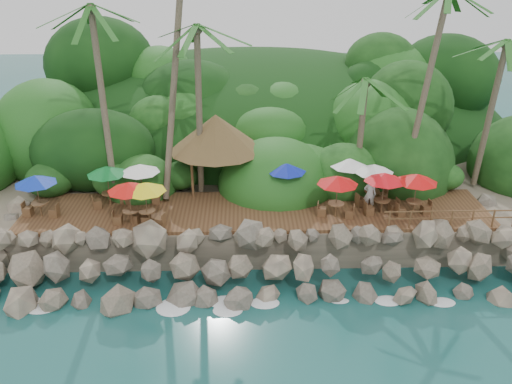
{
  "coord_description": "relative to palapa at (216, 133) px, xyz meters",
  "views": [
    {
      "loc": [
        -0.69,
        -20.95,
        15.59
      ],
      "look_at": [
        0.0,
        6.0,
        3.4
      ],
      "focal_mm": 37.45,
      "sensor_mm": 36.0,
      "label": 1
    }
  ],
  "objects": [
    {
      "name": "dining_clusters",
      "position": [
        1.8,
        -3.4,
        -1.48
      ],
      "size": [
        22.68,
        5.44,
        2.42
      ],
      "color": "brown",
      "rests_on": "terrace"
    },
    {
      "name": "land_base",
      "position": [
        2.28,
        6.7,
        -4.74
      ],
      "size": [
        32.0,
        25.2,
        2.1
      ],
      "primitive_type": "cube",
      "color": "gray",
      "rests_on": "ground"
    },
    {
      "name": "railing",
      "position": [
        12.5,
        -5.65,
        -2.89
      ],
      "size": [
        7.2,
        0.1,
        1.0
      ],
      "color": "brown",
      "rests_on": "terrace"
    },
    {
      "name": "ground",
      "position": [
        2.28,
        -9.3,
        -5.79
      ],
      "size": [
        140.0,
        140.0,
        0.0
      ],
      "primitive_type": "plane",
      "color": "#19514F",
      "rests_on": "ground"
    },
    {
      "name": "waiter",
      "position": [
        8.64,
        -3.37,
        -2.56
      ],
      "size": [
        0.79,
        0.64,
        1.87
      ],
      "primitive_type": "imported",
      "rotation": [
        0.0,
        0.0,
        2.81
      ],
      "color": "white",
      "rests_on": "terrace"
    },
    {
      "name": "jungle_hill",
      "position": [
        2.28,
        14.2,
        -5.79
      ],
      "size": [
        44.8,
        28.0,
        15.4
      ],
      "primitive_type": "ellipsoid",
      "color": "#143811",
      "rests_on": "ground"
    },
    {
      "name": "foam_line",
      "position": [
        2.28,
        -9.0,
        -5.76
      ],
      "size": [
        25.2,
        0.8,
        0.06
      ],
      "color": "white",
      "rests_on": "ground"
    },
    {
      "name": "terrace",
      "position": [
        2.28,
        -3.3,
        -3.59
      ],
      "size": [
        26.0,
        5.0,
        0.2
      ],
      "primitive_type": "cube",
      "color": "brown",
      "rests_on": "land_base"
    },
    {
      "name": "palms",
      "position": [
        4.54,
        -0.62,
        6.55
      ],
      "size": [
        28.2,
        6.8,
        14.4
      ],
      "color": "brown",
      "rests_on": "ground"
    },
    {
      "name": "seawall",
      "position": [
        2.28,
        -7.3,
        -4.64
      ],
      "size": [
        29.0,
        4.0,
        2.3
      ],
      "primitive_type": null,
      "color": "gray",
      "rests_on": "ground"
    },
    {
      "name": "palapa",
      "position": [
        0.0,
        0.0,
        0.0
      ],
      "size": [
        5.62,
        5.62,
        4.6
      ],
      "color": "brown",
      "rests_on": "ground"
    },
    {
      "name": "jungle_foliage",
      "position": [
        2.28,
        5.7,
        -5.79
      ],
      "size": [
        44.0,
        16.0,
        12.0
      ],
      "primitive_type": null,
      "color": "#143811",
      "rests_on": "ground"
    }
  ]
}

